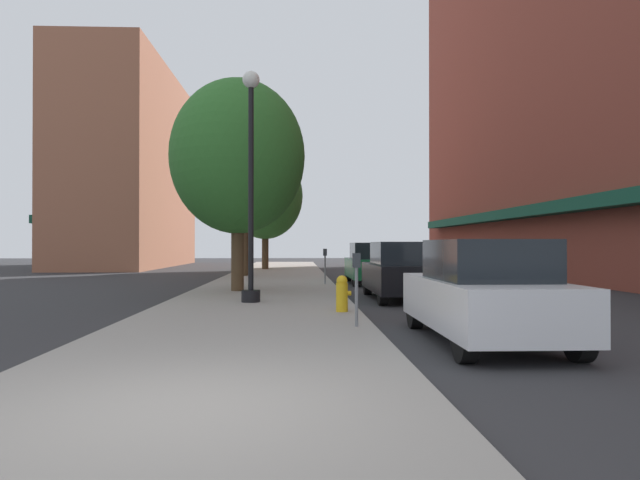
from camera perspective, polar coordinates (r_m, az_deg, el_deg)
ground_plane at (r=23.42m, az=5.07°, el=-4.34°), size 90.00×90.00×0.00m
sidewalk_slab at (r=24.24m, az=-4.68°, el=-4.07°), size 4.80×50.00×0.12m
building_right_brick at (r=32.05m, az=24.86°, el=17.03°), size 6.80×40.00×22.43m
building_far_background at (r=44.17m, az=-18.22°, el=6.61°), size 6.80×18.00×14.05m
lamppost at (r=14.82m, az=-6.87°, el=5.82°), size 0.48×0.48×5.90m
fire_hydrant at (r=12.59m, az=2.20°, el=-5.30°), size 0.33×0.26×0.79m
parking_meter_near at (r=10.29m, az=3.64°, el=-3.98°), size 0.14×0.09×1.31m
parking_meter_far at (r=21.46m, az=0.50°, el=-2.16°), size 0.14×0.09×1.31m
tree_near at (r=18.63m, az=-8.17°, el=8.17°), size 4.28×4.28×6.73m
tree_mid at (r=27.58m, az=-7.55°, el=7.06°), size 4.29×4.29×7.56m
tree_far at (r=35.07m, az=-5.45°, el=4.35°), size 4.54×4.54×7.03m
car_white at (r=9.65m, az=15.98°, el=-5.04°), size 1.80×4.30×1.66m
car_black at (r=16.68m, az=8.09°, el=-3.12°), size 1.80×4.30×1.66m
car_green at (r=23.27m, az=5.11°, el=-2.37°), size 1.80×4.30×1.66m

